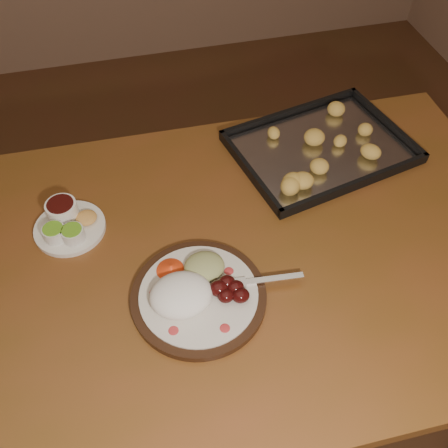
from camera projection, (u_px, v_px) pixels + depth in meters
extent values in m
plane|color=#522B1C|center=(149.00, 375.00, 1.71)|extent=(4.00, 4.00, 0.00)
cube|color=brown|center=(215.00, 260.00, 1.12)|extent=(1.51, 0.92, 0.04)
cylinder|color=#543019|center=(382.00, 202.00, 1.75)|extent=(0.07, 0.07, 0.71)
cylinder|color=black|center=(199.00, 297.00, 1.03)|extent=(0.28, 0.28, 0.02)
cylinder|color=beige|center=(199.00, 294.00, 1.02)|extent=(0.25, 0.25, 0.01)
ellipsoid|color=#BB2D30|center=(173.00, 331.00, 0.97)|extent=(0.02, 0.02, 0.00)
ellipsoid|color=#BB2D30|center=(225.00, 328.00, 0.97)|extent=(0.02, 0.02, 0.00)
ellipsoid|color=#BB2D30|center=(229.00, 271.00, 1.06)|extent=(0.02, 0.02, 0.00)
ellipsoid|color=#BB2D30|center=(154.00, 293.00, 1.02)|extent=(0.02, 0.02, 0.00)
ellipsoid|color=white|center=(181.00, 295.00, 1.00)|extent=(0.13, 0.11, 0.06)
ellipsoid|color=#480B0A|center=(226.00, 296.00, 1.00)|extent=(0.04, 0.03, 0.03)
ellipsoid|color=#480B0A|center=(235.00, 287.00, 1.01)|extent=(0.04, 0.03, 0.03)
ellipsoid|color=#480B0A|center=(227.00, 282.00, 1.02)|extent=(0.04, 0.03, 0.03)
ellipsoid|color=#480B0A|center=(241.00, 295.00, 1.00)|extent=(0.04, 0.03, 0.03)
ellipsoid|color=#480B0A|center=(219.00, 288.00, 1.01)|extent=(0.04, 0.03, 0.03)
ellipsoid|color=tan|center=(204.00, 267.00, 1.05)|extent=(0.09, 0.08, 0.04)
cone|color=#EC3F15|center=(171.00, 268.00, 1.05)|extent=(0.08, 0.08, 0.03)
cube|color=white|center=(272.00, 279.00, 1.04)|extent=(0.14, 0.03, 0.00)
cube|color=white|center=(238.00, 283.00, 1.03)|extent=(0.04, 0.03, 0.00)
cylinder|color=white|center=(227.00, 288.00, 1.02)|extent=(0.03, 0.01, 0.00)
cylinder|color=white|center=(226.00, 285.00, 1.03)|extent=(0.03, 0.01, 0.00)
cylinder|color=white|center=(226.00, 283.00, 1.03)|extent=(0.03, 0.01, 0.00)
cylinder|color=white|center=(226.00, 280.00, 1.04)|extent=(0.03, 0.01, 0.00)
cylinder|color=white|center=(70.00, 228.00, 1.15)|extent=(0.16, 0.16, 0.01)
cylinder|color=silver|center=(54.00, 233.00, 1.11)|extent=(0.05, 0.05, 0.03)
cylinder|color=#61A721|center=(53.00, 229.00, 1.10)|extent=(0.04, 0.04, 0.00)
cylinder|color=silver|center=(73.00, 234.00, 1.11)|extent=(0.05, 0.05, 0.03)
cylinder|color=#61A721|center=(72.00, 230.00, 1.10)|extent=(0.04, 0.04, 0.00)
cylinder|color=white|center=(62.00, 210.00, 1.15)|extent=(0.07, 0.07, 0.04)
cylinder|color=black|center=(60.00, 204.00, 1.14)|extent=(0.06, 0.06, 0.00)
ellipsoid|color=#E3B450|center=(86.00, 218.00, 1.15)|extent=(0.05, 0.05, 0.02)
cube|color=black|center=(320.00, 150.00, 1.33)|extent=(0.50, 0.41, 0.01)
cube|color=black|center=(290.00, 112.00, 1.41)|extent=(0.43, 0.11, 0.02)
cube|color=black|center=(357.00, 184.00, 1.23)|extent=(0.43, 0.11, 0.02)
cube|color=black|center=(387.00, 122.00, 1.38)|extent=(0.08, 0.32, 0.02)
cube|color=black|center=(250.00, 171.00, 1.25)|extent=(0.08, 0.32, 0.02)
cube|color=silver|center=(321.00, 148.00, 1.32)|extent=(0.47, 0.38, 0.00)
ellipsoid|color=#E1B34E|center=(339.00, 136.00, 1.32)|extent=(0.05, 0.05, 0.03)
ellipsoid|color=#E1B34E|center=(343.00, 123.00, 1.36)|extent=(0.07, 0.07, 0.03)
ellipsoid|color=#E1B34E|center=(310.00, 120.00, 1.37)|extent=(0.06, 0.06, 0.03)
ellipsoid|color=#E1B34E|center=(298.00, 136.00, 1.33)|extent=(0.06, 0.06, 0.03)
ellipsoid|color=#E1B34E|center=(287.00, 140.00, 1.31)|extent=(0.07, 0.07, 0.03)
ellipsoid|color=#E1B34E|center=(304.00, 149.00, 1.29)|extent=(0.05, 0.05, 0.03)
ellipsoid|color=#E1B34E|center=(299.00, 163.00, 1.26)|extent=(0.07, 0.07, 0.03)
ellipsoid|color=#E1B34E|center=(335.00, 167.00, 1.25)|extent=(0.06, 0.06, 0.03)
ellipsoid|color=#E1B34E|center=(347.00, 149.00, 1.29)|extent=(0.06, 0.06, 0.03)
ellipsoid|color=#E1B34E|center=(357.00, 145.00, 1.30)|extent=(0.07, 0.07, 0.03)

